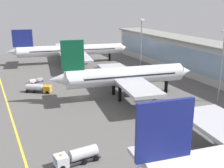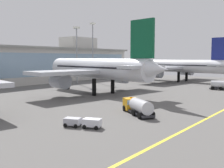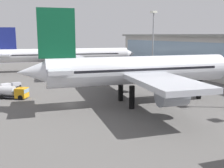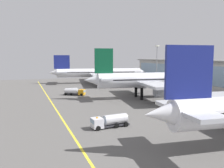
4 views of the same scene
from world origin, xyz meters
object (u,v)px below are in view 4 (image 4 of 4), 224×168
Objects in this scene: airliner_near_left at (99,73)px; airliner_near_right at (146,80)px; baggage_tug_near at (72,89)px; service_truck_far at (75,92)px; fuel_tanker_truck at (109,121)px; apron_light_mast_centre at (157,59)px.

airliner_near_right is at bearing -79.03° from airliner_near_left.
airliner_near_right is 38.07m from baggage_tug_near.
airliner_near_right is at bearing -0.75° from service_truck_far.
baggage_tug_near is (-29.40, -23.37, -6.25)m from airliner_near_right.
airliner_near_left reaches higher than service_truck_far.
airliner_near_left is at bearing -111.24° from fuel_tanker_truck.
fuel_tanker_truck is at bearing -39.01° from apron_light_mast_centre.
apron_light_mast_centre is (-63.78, 51.67, 13.32)m from fuel_tanker_truck.
apron_light_mast_centre is at bearing 162.63° from baggage_tug_near.
baggage_tug_near is (-60.50, 3.32, -0.72)m from fuel_tanker_truck.
airliner_near_left is at bearing 99.06° from airliner_near_right.
airliner_near_left is 93.15m from fuel_tanker_truck.
airliner_near_left is 1.25× the size of airliner_near_right.
apron_light_mast_centre reaches higher than fuel_tanker_truck.
airliner_near_left is at bearing -149.26° from baggage_tug_near.
airliner_near_left is 6.77× the size of service_truck_far.
airliner_near_left reaches higher than baggage_tug_near.
airliner_near_right is 5.21× the size of fuel_tanker_truck.
airliner_near_left is 2.68× the size of apron_light_mast_centre.
airliner_near_right reaches higher than airliner_near_left.
airliner_near_left is 10.45× the size of baggage_tug_near.
fuel_tanker_truck is 1.04× the size of service_truck_far.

